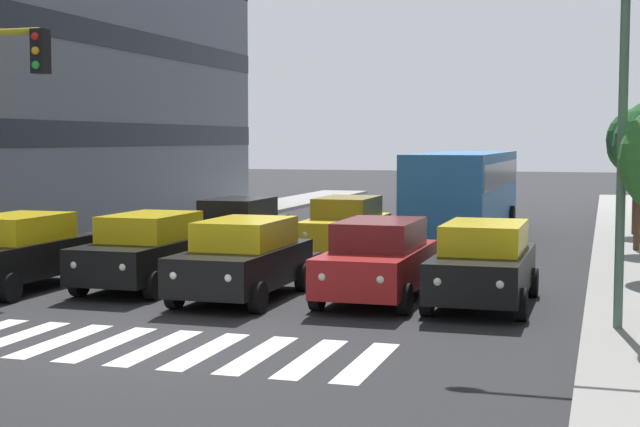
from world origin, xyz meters
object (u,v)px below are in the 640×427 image
car_row2_1 (346,225)px  car_3 (148,250)px  car_0 (484,263)px  car_row2_0 (237,227)px  bus_behind_traffic (465,186)px  car_2 (243,258)px  street_tree_2 (639,141)px  street_lamp_left (591,87)px  car_4 (15,252)px  car_1 (378,260)px  street_tree_3 (637,147)px

car_row2_1 → car_3: bearing=70.2°
car_0 → car_3: bearing=-0.7°
car_row2_0 → bus_behind_traffic: (-5.71, -6.69, 0.97)m
car_0 → bus_behind_traffic: bus_behind_traffic is taller
car_2 → car_3: same height
street_tree_2 → street_lamp_left: bearing=84.4°
car_2 → car_4: bearing=3.8°
car_row2_1 → bus_behind_traffic: 5.96m
car_1 → bus_behind_traffic: size_ratio=0.42×
car_2 → car_row2_0: size_ratio=1.00×
car_4 → car_row2_0: size_ratio=1.00×
car_row2_1 → street_tree_2: 9.04m
car_1 → car_row2_1: size_ratio=1.00×
car_2 → car_row2_0: bearing=-67.0°
car_1 → car_3: bearing=-1.3°
car_2 → car_3: bearing=-16.4°
car_4 → street_lamp_left: (-12.61, 1.30, 3.47)m
car_0 → car_1: same height
car_0 → car_2: same height
car_2 → street_lamp_left: (-7.16, 1.66, 3.47)m
car_row2_1 → street_tree_2: bearing=-163.9°
car_3 → street_lamp_left: 10.72m
bus_behind_traffic → street_tree_2: street_tree_2 is taller
car_row2_0 → street_lamp_left: size_ratio=0.65×
car_0 → car_1: (2.23, 0.04, 0.00)m
car_1 → car_3: same height
car_3 → car_4: 3.00m
car_2 → street_tree_3: (-8.44, -15.75, 2.31)m
car_1 → car_4: bearing=7.0°
car_3 → bus_behind_traffic: bus_behind_traffic is taller
car_3 → street_tree_3: size_ratio=1.09×
bus_behind_traffic → street_tree_3: street_tree_3 is taller
car_0 → street_tree_2: size_ratio=1.05×
car_0 → street_lamp_left: (-2.10, 2.36, 3.47)m
car_1 → bus_behind_traffic: bearing=-90.0°
bus_behind_traffic → street_tree_2: 6.37m
bus_behind_traffic → car_0: bearing=99.9°
car_row2_0 → bus_behind_traffic: bus_behind_traffic is taller
car_2 → car_row2_1: size_ratio=1.00×
street_lamp_left → street_tree_2: size_ratio=1.60×
car_1 → car_3: (5.51, -0.13, 0.00)m
car_row2_0 → bus_behind_traffic: bearing=-130.5°
street_lamp_left → car_row2_0: bearing=-40.1°
car_3 → car_row2_1: (-2.71, -7.52, 0.00)m
car_3 → street_lamp_left: (-9.84, 2.45, 3.47)m
car_2 → car_row2_0: (2.89, -6.78, 0.00)m
car_row2_1 → street_tree_3: bearing=-138.5°
car_2 → car_4: (5.46, 0.36, 0.00)m
street_tree_3 → car_row2_1: bearing=41.5°
car_2 → street_tree_2: bearing=-127.9°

